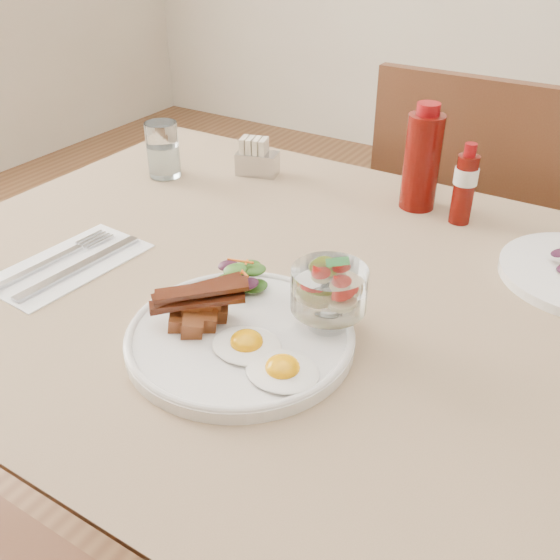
% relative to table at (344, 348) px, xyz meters
% --- Properties ---
extents(table, '(1.33, 0.88, 0.75)m').
position_rel_table_xyz_m(table, '(0.00, 0.00, 0.00)').
color(table, '#522F19').
rests_on(table, ground).
extents(chair_far, '(0.42, 0.42, 0.93)m').
position_rel_table_xyz_m(chair_far, '(0.00, 0.66, -0.14)').
color(chair_far, '#522F19').
rests_on(chair_far, ground).
extents(main_plate, '(0.28, 0.28, 0.02)m').
position_rel_table_xyz_m(main_plate, '(-0.07, -0.16, 0.10)').
color(main_plate, white).
rests_on(main_plate, table).
extents(fried_eggs, '(0.17, 0.12, 0.02)m').
position_rel_table_xyz_m(fried_eggs, '(-0.01, -0.19, 0.11)').
color(fried_eggs, white).
rests_on(fried_eggs, main_plate).
extents(bacon_potato_pile, '(0.11, 0.11, 0.05)m').
position_rel_table_xyz_m(bacon_potato_pile, '(-0.12, -0.17, 0.13)').
color(bacon_potato_pile, brown).
rests_on(bacon_potato_pile, main_plate).
extents(side_salad, '(0.08, 0.07, 0.04)m').
position_rel_table_xyz_m(side_salad, '(-0.12, -0.08, 0.12)').
color(side_salad, '#255115').
rests_on(side_salad, main_plate).
extents(fruit_cup, '(0.09, 0.09, 0.09)m').
position_rel_table_xyz_m(fruit_cup, '(0.02, -0.09, 0.16)').
color(fruit_cup, white).
rests_on(fruit_cup, main_plate).
extents(ketchup_bottle, '(0.06, 0.06, 0.18)m').
position_rel_table_xyz_m(ketchup_bottle, '(-0.03, 0.32, 0.17)').
color(ketchup_bottle, '#500804').
rests_on(ketchup_bottle, table).
extents(hot_sauce_bottle, '(0.05, 0.05, 0.14)m').
position_rel_table_xyz_m(hot_sauce_bottle, '(0.05, 0.30, 0.15)').
color(hot_sauce_bottle, '#500804').
rests_on(hot_sauce_bottle, table).
extents(sugar_caddy, '(0.09, 0.06, 0.07)m').
position_rel_table_xyz_m(sugar_caddy, '(-0.35, 0.30, 0.12)').
color(sugar_caddy, '#ADADB2').
rests_on(sugar_caddy, table).
extents(water_glass, '(0.06, 0.06, 0.11)m').
position_rel_table_xyz_m(water_glass, '(-0.49, 0.20, 0.13)').
color(water_glass, white).
rests_on(water_glass, table).
extents(napkin_cutlery, '(0.14, 0.24, 0.01)m').
position_rel_table_xyz_m(napkin_cutlery, '(-0.39, -0.14, 0.09)').
color(napkin_cutlery, white).
rests_on(napkin_cutlery, table).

